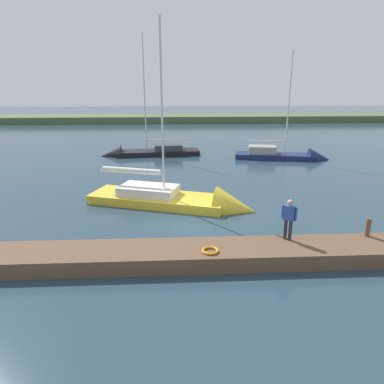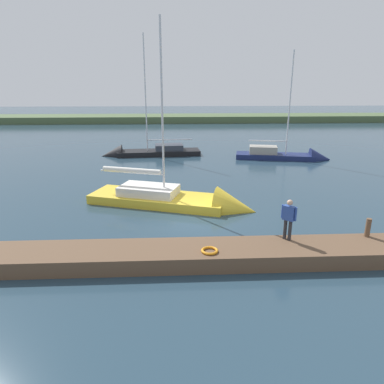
{
  "view_description": "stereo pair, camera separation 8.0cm",
  "coord_description": "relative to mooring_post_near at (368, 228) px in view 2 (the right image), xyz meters",
  "views": [
    {
      "loc": [
        1.0,
        16.68,
        6.78
      ],
      "look_at": [
        0.08,
        -0.2,
        1.5
      ],
      "focal_mm": 32.25,
      "sensor_mm": 36.0,
      "label": 1
    },
    {
      "loc": [
        0.92,
        16.68,
        6.78
      ],
      "look_at": [
        0.08,
        -0.2,
        1.5
      ],
      "focal_mm": 32.25,
      "sensor_mm": 36.0,
      "label": 2
    }
  ],
  "objects": [
    {
      "name": "ground_plane",
      "position": [
        7.13,
        -3.71,
        -1.05
      ],
      "size": [
        200.0,
        200.0,
        0.0
      ],
      "primitive_type": "plane",
      "color": "#263D4C"
    },
    {
      "name": "far_shoreline",
      "position": [
        7.13,
        -54.18,
        -1.05
      ],
      "size": [
        180.0,
        8.0,
        2.4
      ],
      "primitive_type": "cube",
      "color": "#4C603D",
      "rests_on": "ground_plane"
    },
    {
      "name": "dock_pier",
      "position": [
        7.13,
        0.69,
        -0.72
      ],
      "size": [
        20.37,
        1.97,
        0.65
      ],
      "primitive_type": "cube",
      "color": "brown",
      "rests_on": "ground_plane"
    },
    {
      "name": "mooring_post_near",
      "position": [
        0.0,
        0.0,
        0.0
      ],
      "size": [
        0.21,
        0.21,
        0.8
      ],
      "primitive_type": "cylinder",
      "color": "brown",
      "rests_on": "dock_pier"
    },
    {
      "name": "life_ring_buoy",
      "position": [
        6.78,
        1.08,
        -0.35
      ],
      "size": [
        0.66,
        0.66,
        0.1
      ],
      "primitive_type": "torus",
      "color": "orange",
      "rests_on": "dock_pier"
    },
    {
      "name": "sailboat_mid_channel",
      "position": [
        7.5,
        -6.02,
        -0.92
      ],
      "size": [
        10.12,
        5.5,
        11.42
      ],
      "rotation": [
        0.0,
        0.0,
        2.82
      ],
      "color": "gold",
      "rests_on": "ground_plane"
    },
    {
      "name": "sailboat_inner_slip",
      "position": [
        11.11,
        -21.28,
        -0.94
      ],
      "size": [
        9.9,
        2.99,
        12.42
      ],
      "rotation": [
        0.0,
        0.0,
        0.08
      ],
      "color": "black",
      "rests_on": "ground_plane"
    },
    {
      "name": "sailboat_far_right",
      "position": [
        -2.75,
        -18.74,
        -0.84
      ],
      "size": [
        8.96,
        3.79,
        10.65
      ],
      "rotation": [
        0.0,
        0.0,
        2.94
      ],
      "color": "navy",
      "rests_on": "ground_plane"
    },
    {
      "name": "person_on_dock",
      "position": [
        3.47,
        0.12,
        0.6
      ],
      "size": [
        0.52,
        0.47,
        1.73
      ],
      "rotation": [
        0.0,
        0.0,
        4.01
      ],
      "color": "#28282D",
      "rests_on": "dock_pier"
    }
  ]
}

